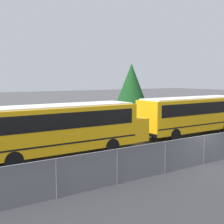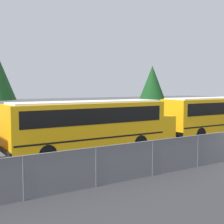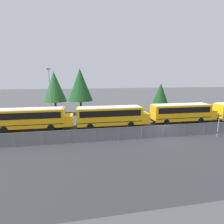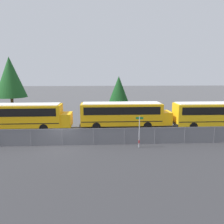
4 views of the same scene
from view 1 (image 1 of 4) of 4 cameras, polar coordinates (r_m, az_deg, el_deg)
ground_plane at (r=18.95m, az=16.37°, el=-9.14°), size 200.00×200.00×0.00m
fence at (r=18.74m, az=16.46°, el=-6.58°), size 60.97×0.07×1.70m
school_bus_1 at (r=19.69m, az=-9.06°, el=-2.54°), size 11.60×2.62×3.30m
school_bus_2 at (r=27.80m, az=14.70°, el=-0.12°), size 11.60×2.62×3.30m
tree_2 at (r=34.32m, az=3.57°, el=5.20°), size 3.32×3.32×6.52m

